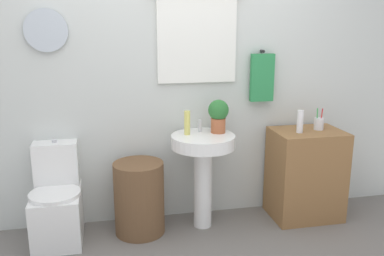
{
  "coord_description": "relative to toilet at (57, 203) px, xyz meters",
  "views": [
    {
      "loc": [
        -0.56,
        -2.25,
        1.65
      ],
      "look_at": [
        0.08,
        0.8,
        0.86
      ],
      "focal_mm": 38.75,
      "sensor_mm": 36.0,
      "label": 1
    }
  ],
  "objects": [
    {
      "name": "back_wall",
      "position": [
        0.98,
        0.26,
        1.02
      ],
      "size": [
        4.4,
        0.18,
        2.6
      ],
      "color": "silver",
      "rests_on": "ground_plane"
    },
    {
      "name": "toilet",
      "position": [
        0.0,
        0.0,
        0.0
      ],
      "size": [
        0.38,
        0.51,
        0.77
      ],
      "color": "white",
      "rests_on": "ground_plane"
    },
    {
      "name": "laundry_hamper",
      "position": [
        0.63,
        -0.04,
        0.0
      ],
      "size": [
        0.4,
        0.4,
        0.59
      ],
      "primitive_type": "cylinder",
      "color": "brown",
      "rests_on": "ground_plane"
    },
    {
      "name": "pedestal_sink",
      "position": [
        1.16,
        -0.04,
        0.3
      ],
      "size": [
        0.51,
        0.51,
        0.79
      ],
      "color": "white",
      "rests_on": "ground_plane"
    },
    {
      "name": "faucet",
      "position": [
        1.16,
        0.08,
        0.55
      ],
      "size": [
        0.03,
        0.03,
        0.1
      ],
      "primitive_type": "cylinder",
      "color": "silver",
      "rests_on": "pedestal_sink"
    },
    {
      "name": "wooden_cabinet",
      "position": [
        2.07,
        -0.04,
        0.1
      ],
      "size": [
        0.58,
        0.44,
        0.78
      ],
      "primitive_type": "cube",
      "color": "olive",
      "rests_on": "ground_plane"
    },
    {
      "name": "soap_bottle",
      "position": [
        1.04,
        0.01,
        0.59
      ],
      "size": [
        0.05,
        0.05,
        0.19
      ],
      "primitive_type": "cylinder",
      "color": "#DBD166",
      "rests_on": "pedestal_sink"
    },
    {
      "name": "potted_plant",
      "position": [
        1.3,
        0.02,
        0.65
      ],
      "size": [
        0.17,
        0.17,
        0.27
      ],
      "color": "#AD5B38",
      "rests_on": "pedestal_sink"
    },
    {
      "name": "lotion_bottle",
      "position": [
        1.97,
        -0.08,
        0.58
      ],
      "size": [
        0.05,
        0.05,
        0.19
      ],
      "primitive_type": "cylinder",
      "color": "white",
      "rests_on": "wooden_cabinet"
    },
    {
      "name": "toothbrush_cup",
      "position": [
        2.17,
        -0.02,
        0.54
      ],
      "size": [
        0.08,
        0.08,
        0.19
      ],
      "color": "silver",
      "rests_on": "wooden_cabinet"
    }
  ]
}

